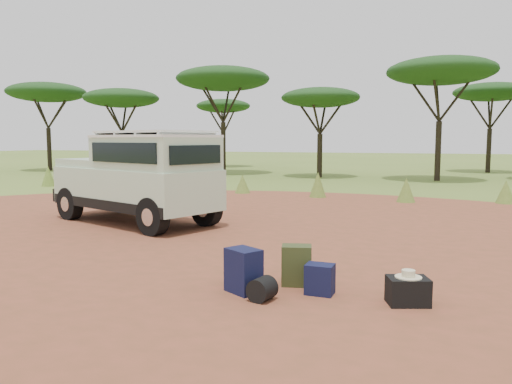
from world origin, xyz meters
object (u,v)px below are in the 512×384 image
(walking_staff, at_px, (164,198))
(backpack_navy, at_px, (243,271))
(hard_case, at_px, (408,291))
(duffel_navy, at_px, (320,279))
(backpack_olive, at_px, (297,265))
(backpack_black, at_px, (243,269))
(safari_vehicle, at_px, (139,179))

(walking_staff, xyz_separation_m, backpack_navy, (3.35, -3.77, -0.43))
(walking_staff, height_order, hard_case, walking_staff)
(backpack_navy, distance_m, hard_case, 2.10)
(duffel_navy, bearing_deg, hard_case, -0.67)
(walking_staff, relative_size, duffel_navy, 3.78)
(walking_staff, distance_m, backpack_olive, 5.09)
(backpack_black, distance_m, backpack_olive, 0.75)
(backpack_black, bearing_deg, backpack_navy, -66.80)
(backpack_black, xyz_separation_m, backpack_olive, (0.71, 0.25, 0.05))
(backpack_navy, bearing_deg, walking_staff, 162.83)
(hard_case, bearing_deg, walking_staff, 127.28)
(walking_staff, distance_m, backpack_black, 4.76)
(backpack_navy, bearing_deg, hard_case, 36.96)
(backpack_black, relative_size, backpack_navy, 0.79)
(safari_vehicle, bearing_deg, backpack_olive, -16.69)
(walking_staff, xyz_separation_m, backpack_olive, (3.93, -3.21, -0.44))
(safari_vehicle, height_order, walking_staff, safari_vehicle)
(walking_staff, relative_size, backpack_navy, 2.59)
(backpack_navy, height_order, hard_case, backpack_navy)
(backpack_olive, bearing_deg, duffel_navy, -50.88)
(safari_vehicle, xyz_separation_m, backpack_olive, (4.94, -3.75, -0.79))
(safari_vehicle, xyz_separation_m, hard_case, (6.44, -4.10, -0.90))
(backpack_black, height_order, backpack_navy, backpack_navy)
(safari_vehicle, height_order, duffel_navy, safari_vehicle)
(hard_case, bearing_deg, backpack_black, 158.08)
(backpack_black, distance_m, backpack_navy, 0.34)
(backpack_olive, bearing_deg, walking_staff, 127.10)
(walking_staff, height_order, backpack_black, walking_staff)
(backpack_navy, bearing_deg, duffel_navy, 46.04)
(backpack_navy, distance_m, duffel_navy, 1.01)
(hard_case, bearing_deg, backpack_navy, 166.27)
(safari_vehicle, height_order, backpack_black, safari_vehicle)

